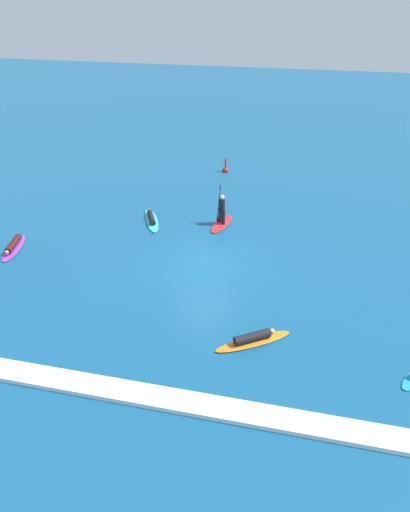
% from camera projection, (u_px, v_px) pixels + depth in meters
% --- Properties ---
extents(ground_plane, '(120.00, 120.00, 0.00)m').
position_uv_depth(ground_plane, '(205.00, 265.00, 23.03)').
color(ground_plane, navy).
rests_on(ground_plane, ground).
extents(surfer_on_red_board, '(1.20, 2.54, 2.26)m').
position_uv_depth(surfer_on_red_board, '(222.00, 217.00, 26.63)').
color(surfer_on_red_board, red).
rests_on(surfer_on_red_board, ground_plane).
extents(surfer_on_orange_board, '(2.85, 2.24, 0.44)m').
position_uv_depth(surfer_on_orange_board, '(253.00, 339.00, 18.04)').
color(surfer_on_orange_board, orange).
rests_on(surfer_on_orange_board, ground_plane).
extents(surfer_on_teal_board, '(1.97, 3.12, 0.40)m').
position_uv_depth(surfer_on_teal_board, '(151.00, 219.00, 27.19)').
color(surfer_on_teal_board, '#33C6CC').
rests_on(surfer_on_teal_board, ground_plane).
extents(surfer_on_purple_board, '(1.28, 2.88, 0.43)m').
position_uv_depth(surfer_on_purple_board, '(13.00, 246.00, 24.34)').
color(surfer_on_purple_board, purple).
rests_on(surfer_on_purple_board, ground_plane).
extents(marker_buoy, '(0.43, 0.43, 1.06)m').
position_uv_depth(marker_buoy, '(225.00, 170.00, 34.15)').
color(marker_buoy, red).
rests_on(marker_buoy, ground_plane).
extents(wave_crest, '(17.40, 0.90, 0.18)m').
position_uv_depth(wave_crest, '(144.00, 395.00, 15.69)').
color(wave_crest, white).
rests_on(wave_crest, ground_plane).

